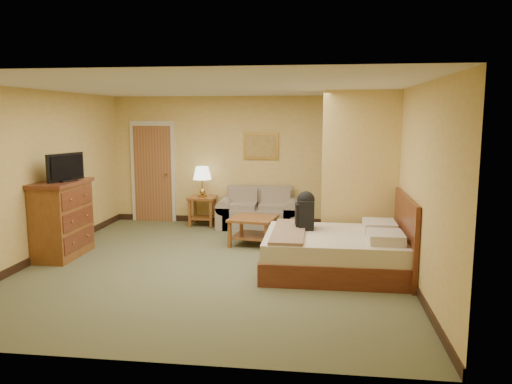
% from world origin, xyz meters
% --- Properties ---
extents(floor, '(6.00, 6.00, 0.00)m').
position_xyz_m(floor, '(0.00, 0.00, 0.00)').
color(floor, brown).
rests_on(floor, ground).
extents(ceiling, '(6.00, 6.00, 0.00)m').
position_xyz_m(ceiling, '(0.00, 0.00, 2.60)').
color(ceiling, white).
rests_on(ceiling, back_wall).
extents(back_wall, '(5.50, 0.02, 2.60)m').
position_xyz_m(back_wall, '(0.00, 3.00, 1.30)').
color(back_wall, '#D6B15B').
rests_on(back_wall, floor).
extents(left_wall, '(0.02, 6.00, 2.60)m').
position_xyz_m(left_wall, '(-2.75, 0.00, 1.30)').
color(left_wall, '#D6B15B').
rests_on(left_wall, floor).
extents(right_wall, '(0.02, 6.00, 2.60)m').
position_xyz_m(right_wall, '(2.75, 0.00, 1.30)').
color(right_wall, '#D6B15B').
rests_on(right_wall, floor).
extents(partition, '(1.20, 0.15, 2.60)m').
position_xyz_m(partition, '(2.15, 0.93, 1.30)').
color(partition, '#D6B15B').
rests_on(partition, floor).
extents(door, '(0.94, 0.16, 2.10)m').
position_xyz_m(door, '(-1.95, 2.96, 1.03)').
color(door, beige).
rests_on(door, floor).
extents(baseboard, '(5.50, 0.02, 0.12)m').
position_xyz_m(baseboard, '(0.00, 2.99, 0.06)').
color(baseboard, black).
rests_on(baseboard, floor).
extents(loveseat, '(1.60, 0.74, 0.81)m').
position_xyz_m(loveseat, '(0.33, 2.57, 0.26)').
color(loveseat, gray).
rests_on(loveseat, floor).
extents(side_table, '(0.54, 0.54, 0.59)m').
position_xyz_m(side_table, '(-0.82, 2.65, 0.39)').
color(side_table, brown).
rests_on(side_table, floor).
extents(table_lamp, '(0.37, 0.37, 0.61)m').
position_xyz_m(table_lamp, '(-0.82, 2.65, 1.05)').
color(table_lamp, '#A7813D').
rests_on(table_lamp, side_table).
extents(coffee_table, '(0.85, 0.85, 0.48)m').
position_xyz_m(coffee_table, '(0.40, 1.26, 0.34)').
color(coffee_table, brown).
rests_on(coffee_table, floor).
extents(wall_picture, '(0.71, 0.04, 0.55)m').
position_xyz_m(wall_picture, '(0.33, 2.97, 1.60)').
color(wall_picture, '#B78E3F').
rests_on(wall_picture, back_wall).
extents(dresser, '(0.59, 1.13, 1.20)m').
position_xyz_m(dresser, '(-2.48, 0.15, 0.61)').
color(dresser, brown).
rests_on(dresser, floor).
extents(tv, '(0.27, 0.69, 0.43)m').
position_xyz_m(tv, '(-2.37, 0.15, 1.41)').
color(tv, black).
rests_on(tv, dresser).
extents(bed, '(2.02, 1.72, 1.11)m').
position_xyz_m(bed, '(1.82, -0.10, 0.30)').
color(bed, '#532213').
rests_on(bed, floor).
extents(backpack, '(0.26, 0.35, 0.56)m').
position_xyz_m(backpack, '(1.32, 0.20, 0.84)').
color(backpack, black).
rests_on(backpack, bed).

